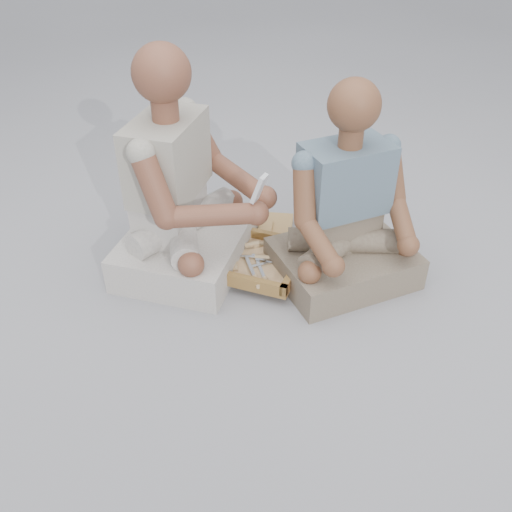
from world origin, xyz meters
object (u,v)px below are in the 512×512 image
(carved_panel, at_px, (223,236))
(companion, at_px, (346,219))
(craftsman, at_px, (182,198))
(tool_tray, at_px, (249,259))

(carved_panel, relative_size, companion, 0.74)
(craftsman, bearing_deg, companion, 97.89)
(tool_tray, relative_size, craftsman, 0.48)
(craftsman, relative_size, companion, 1.12)
(carved_panel, relative_size, tool_tray, 1.38)
(carved_panel, relative_size, craftsman, 0.66)
(carved_panel, xyz_separation_m, companion, (0.58, -0.07, 0.26))
(carved_panel, bearing_deg, companion, -7.20)
(tool_tray, bearing_deg, craftsman, -173.73)
(carved_panel, distance_m, companion, 0.64)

